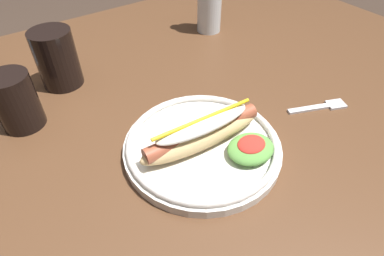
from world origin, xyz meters
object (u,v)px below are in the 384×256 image
Objects in this scene: fork at (322,107)px; extra_cup at (16,101)px; soda_cup at (57,59)px; hot_dog_plate at (205,142)px.

extra_cup is (-0.49, 0.29, 0.05)m from fork.
soda_cup reaches higher than extra_cup.
hot_dog_plate is at bearing -166.63° from fork.
hot_dog_plate is 2.53× the size of extra_cup.
extra_cup is (-0.23, 0.25, 0.03)m from hot_dog_plate.
hot_dog_plate is at bearing -69.58° from soda_cup.
hot_dog_plate is 0.34m from extra_cup.
soda_cup is 0.14m from extra_cup.
soda_cup reaches higher than fork.
soda_cup is (-0.13, 0.34, 0.04)m from hot_dog_plate.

